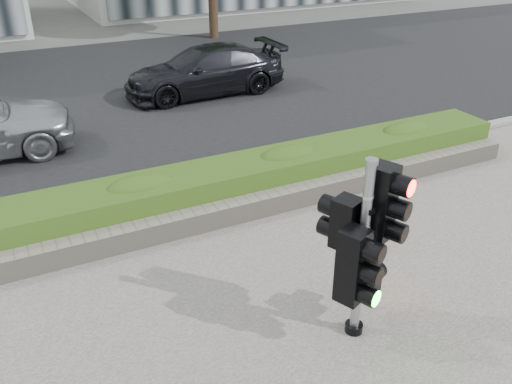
# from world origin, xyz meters

# --- Properties ---
(ground) EXTENTS (120.00, 120.00, 0.00)m
(ground) POSITION_xyz_m (0.00, 0.00, 0.00)
(ground) COLOR #51514C
(ground) RESTS_ON ground
(road) EXTENTS (60.00, 13.00, 0.02)m
(road) POSITION_xyz_m (0.00, 10.00, 0.01)
(road) COLOR black
(road) RESTS_ON ground
(curb) EXTENTS (60.00, 0.25, 0.12)m
(curb) POSITION_xyz_m (0.00, 3.15, 0.06)
(curb) COLOR gray
(curb) RESTS_ON ground
(stone_wall) EXTENTS (12.00, 0.32, 0.34)m
(stone_wall) POSITION_xyz_m (0.00, 1.90, 0.20)
(stone_wall) COLOR gray
(stone_wall) RESTS_ON sidewalk
(hedge) EXTENTS (12.00, 1.00, 0.68)m
(hedge) POSITION_xyz_m (0.00, 2.55, 0.37)
(hedge) COLOR olive
(hedge) RESTS_ON sidewalk
(traffic_signal) EXTENTS (0.83, 0.74, 2.28)m
(traffic_signal) POSITION_xyz_m (0.34, -1.12, 1.29)
(traffic_signal) COLOR black
(traffic_signal) RESTS_ON sidewalk
(car_dark) EXTENTS (4.46, 1.86, 1.29)m
(car_dark) POSITION_xyz_m (2.36, 8.64, 0.66)
(car_dark) COLOR black
(car_dark) RESTS_ON road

